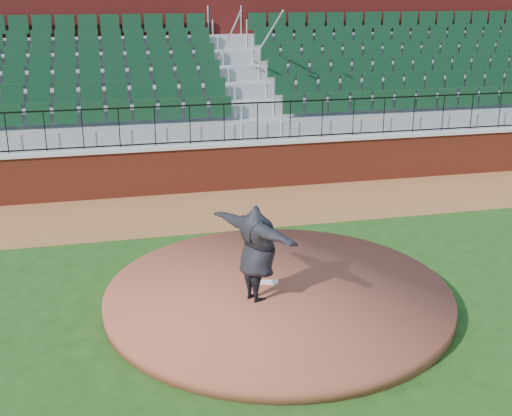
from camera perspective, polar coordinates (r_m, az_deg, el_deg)
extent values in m
plane|color=#1B4112|center=(11.30, 1.77, -8.64)|extent=(90.00, 90.00, 0.00)
cube|color=brown|center=(16.17, -3.19, -0.05)|extent=(34.00, 3.20, 0.01)
cube|color=maroon|center=(17.51, -4.16, 3.43)|extent=(34.00, 0.35, 1.20)
cube|color=#B7B7B7|center=(17.35, -4.21, 5.50)|extent=(34.00, 0.45, 0.10)
cube|color=maroon|center=(22.50, -6.64, 12.32)|extent=(34.00, 0.50, 5.50)
cylinder|color=brown|center=(11.43, 1.94, -7.61)|extent=(5.93, 5.93, 0.25)
cube|color=white|center=(11.59, 0.61, -6.44)|extent=(0.55, 0.27, 0.04)
imported|color=black|center=(10.70, 0.08, -3.93)|extent=(1.40, 2.05, 1.65)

